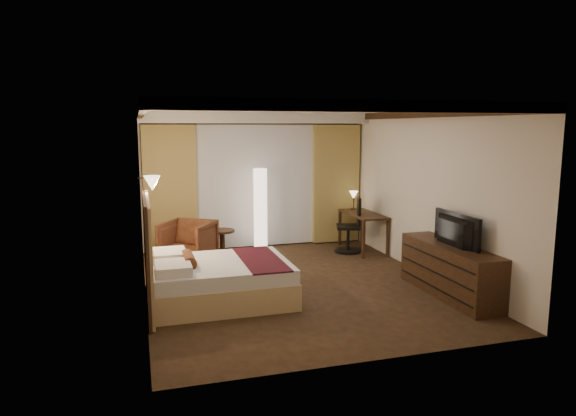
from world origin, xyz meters
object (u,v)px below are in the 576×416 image
object	(u,v)px
armchair	(188,240)
television	(450,224)
desk	(363,232)
side_table	(222,243)
office_chair	(348,225)
bed	(221,281)
dresser	(450,270)
floor_lamp	(260,211)

from	to	relation	value
armchair	television	world-z (taller)	television
desk	side_table	bearing A→B (deg)	174.24
office_chair	bed	bearing A→B (deg)	-124.14
armchair	bed	bearing A→B (deg)	-49.89
dresser	television	world-z (taller)	television
armchair	floor_lamp	xyz separation A→B (m)	(1.45, 0.46, 0.40)
bed	desk	world-z (taller)	desk
bed	side_table	xyz separation A→B (m)	(0.42, 2.45, -0.02)
bed	floor_lamp	world-z (taller)	floor_lamp
floor_lamp	desk	xyz separation A→B (m)	(1.98, -0.42, -0.45)
office_chair	television	xyz separation A→B (m)	(0.36, -2.84, 0.52)
bed	desk	size ratio (longest dim) A/B	1.52
television	floor_lamp	bearing A→B (deg)	32.38
desk	armchair	bearing A→B (deg)	-179.37
dresser	desk	bearing A→B (deg)	90.99
side_table	office_chair	xyz separation A→B (m)	(2.42, -0.33, 0.28)
television	office_chair	bearing A→B (deg)	8.40
desk	office_chair	bearing A→B (deg)	-171.54
armchair	floor_lamp	distance (m)	1.57
dresser	television	bearing A→B (deg)	180.00
floor_lamp	office_chair	bearing A→B (deg)	-16.05
side_table	television	distance (m)	4.29
desk	dresser	distance (m)	2.89
office_chair	television	bearing A→B (deg)	-63.78
armchair	dresser	size ratio (longest dim) A/B	0.44
dresser	floor_lamp	bearing A→B (deg)	121.51
side_table	floor_lamp	distance (m)	0.97
armchair	floor_lamp	size ratio (longest dim) A/B	0.52
side_table	floor_lamp	world-z (taller)	floor_lamp
television	desk	bearing A→B (deg)	1.65
armchair	desk	size ratio (longest dim) A/B	0.68
office_chair	television	world-z (taller)	television
desk	office_chair	size ratio (longest dim) A/B	1.16
armchair	desk	distance (m)	3.43
office_chair	dresser	bearing A→B (deg)	-63.19
television	side_table	bearing A→B (deg)	42.50
side_table	desk	size ratio (longest dim) A/B	0.41
dresser	office_chair	bearing A→B (deg)	97.74
side_table	desk	world-z (taller)	desk
office_chair	armchair	bearing A→B (deg)	-161.15
armchair	floor_lamp	world-z (taller)	floor_lamp
floor_lamp	television	world-z (taller)	floor_lamp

